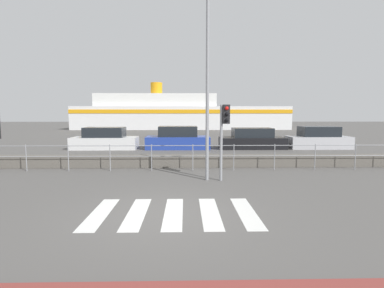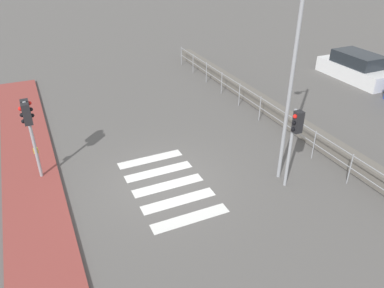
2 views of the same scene
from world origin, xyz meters
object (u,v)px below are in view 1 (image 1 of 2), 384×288
(traffic_light_far, at_px, (224,125))
(parked_car_blue, at_px, (178,139))
(parked_car_white, at_px, (105,140))
(parked_car_silver, at_px, (318,139))
(ferry_boat, at_px, (177,114))
(parked_car_black, at_px, (252,140))
(streetlamp, at_px, (208,62))

(traffic_light_far, relative_size, parked_car_blue, 0.63)
(traffic_light_far, relative_size, parked_car_white, 0.62)
(parked_car_white, xyz_separation_m, parked_car_blue, (5.01, 0.00, 0.03))
(traffic_light_far, xyz_separation_m, parked_car_silver, (7.89, 9.91, -1.37))
(ferry_boat, bearing_deg, parked_car_black, -77.39)
(parked_car_white, relative_size, parked_car_black, 0.98)
(streetlamp, relative_size, parked_car_blue, 1.60)
(parked_car_black, bearing_deg, parked_car_silver, -0.00)
(ferry_boat, distance_m, parked_car_white, 27.13)
(ferry_boat, relative_size, parked_car_blue, 7.49)
(parked_car_white, bearing_deg, streetlamp, -57.54)
(ferry_boat, height_order, parked_car_black, ferry_boat)
(parked_car_white, distance_m, parked_car_silver, 14.80)
(parked_car_black, bearing_deg, streetlamp, -111.17)
(streetlamp, distance_m, parked_car_blue, 10.62)
(ferry_boat, distance_m, parked_car_black, 27.47)
(parked_car_white, bearing_deg, ferry_boat, 81.15)
(traffic_light_far, relative_size, streetlamp, 0.39)
(streetlamp, height_order, ferry_boat, ferry_boat)
(parked_car_blue, bearing_deg, ferry_boat, 91.82)
(parked_car_blue, height_order, parked_car_black, parked_car_blue)
(traffic_light_far, bearing_deg, ferry_boat, 94.29)
(traffic_light_far, height_order, streetlamp, streetlamp)
(parked_car_black, relative_size, parked_car_silver, 1.07)
(parked_car_white, relative_size, parked_car_silver, 1.05)
(streetlamp, height_order, parked_car_silver, streetlamp)
(traffic_light_far, relative_size, ferry_boat, 0.08)
(parked_car_white, bearing_deg, traffic_light_far, -55.08)
(streetlamp, bearing_deg, parked_car_blue, 97.45)
(ferry_boat, xyz_separation_m, parked_car_blue, (0.85, -26.76, -1.63))
(ferry_boat, bearing_deg, parked_car_silver, -68.32)
(streetlamp, relative_size, parked_car_black, 1.56)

